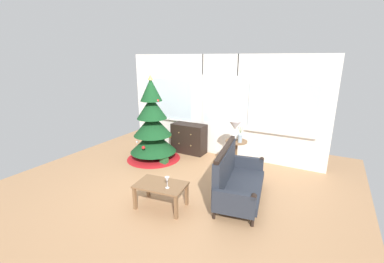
% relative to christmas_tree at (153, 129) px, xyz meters
% --- Properties ---
extents(ground_plane, '(6.76, 6.76, 0.00)m').
position_rel_christmas_tree_xyz_m(ground_plane, '(1.29, -0.98, -0.77)').
color(ground_plane, '#AD7F56').
extents(back_wall_with_door, '(5.20, 0.14, 2.55)m').
position_rel_christmas_tree_xyz_m(back_wall_with_door, '(1.29, 1.10, 0.51)').
color(back_wall_with_door, white).
rests_on(back_wall_with_door, ground).
extents(christmas_tree, '(1.34, 1.34, 2.08)m').
position_rel_christmas_tree_xyz_m(christmas_tree, '(0.00, 0.00, 0.00)').
color(christmas_tree, '#4C331E').
rests_on(christmas_tree, ground).
extents(dresser_cabinet, '(0.90, 0.45, 0.78)m').
position_rel_christmas_tree_xyz_m(dresser_cabinet, '(0.57, 0.81, -0.38)').
color(dresser_cabinet, black).
rests_on(dresser_cabinet, ground).
extents(settee_sofa, '(0.95, 1.70, 0.96)m').
position_rel_christmas_tree_xyz_m(settee_sofa, '(2.44, -0.84, -0.39)').
color(settee_sofa, black).
rests_on(settee_sofa, ground).
extents(side_table, '(0.50, 0.48, 0.69)m').
position_rel_christmas_tree_xyz_m(side_table, '(2.04, 0.34, -0.28)').
color(side_table, brown).
rests_on(side_table, ground).
extents(table_lamp, '(0.28, 0.28, 0.44)m').
position_rel_christmas_tree_xyz_m(table_lamp, '(1.98, 0.38, 0.20)').
color(table_lamp, silver).
rests_on(table_lamp, side_table).
extents(flower_vase, '(0.11, 0.10, 0.35)m').
position_rel_christmas_tree_xyz_m(flower_vase, '(2.14, 0.28, 0.03)').
color(flower_vase, '#99ADBC').
rests_on(flower_vase, side_table).
extents(coffee_table, '(0.90, 0.62, 0.43)m').
position_rel_christmas_tree_xyz_m(coffee_table, '(1.45, -1.73, -0.41)').
color(coffee_table, brown).
rests_on(coffee_table, ground).
extents(wine_glass, '(0.08, 0.08, 0.20)m').
position_rel_christmas_tree_xyz_m(wine_glass, '(1.62, -1.78, -0.20)').
color(wine_glass, silver).
rests_on(wine_glass, coffee_table).
extents(gift_box, '(0.16, 0.15, 0.16)m').
position_rel_christmas_tree_xyz_m(gift_box, '(0.43, -0.16, -0.69)').
color(gift_box, '#266633').
rests_on(gift_box, ground).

